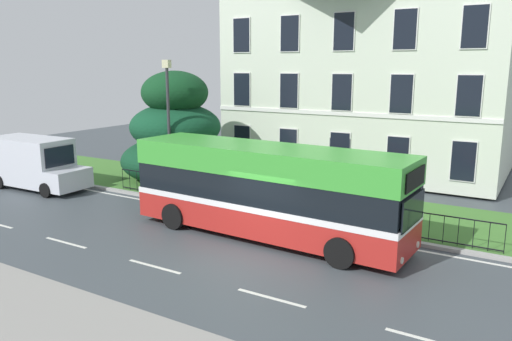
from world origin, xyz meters
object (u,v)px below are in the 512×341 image
(single_decker_bus, at_px, (267,190))
(white_panel_van, at_px, (34,163))
(georgian_townhouse, at_px, (377,70))
(evergreen_tree, at_px, (174,137))
(street_lamp_post, at_px, (168,116))

(single_decker_bus, relative_size, white_panel_van, 1.90)
(white_panel_van, bearing_deg, georgian_townhouse, 47.15)
(evergreen_tree, distance_m, white_panel_van, 6.86)
(georgian_townhouse, distance_m, street_lamp_post, 12.97)
(georgian_townhouse, relative_size, street_lamp_post, 2.48)
(white_panel_van, height_order, street_lamp_post, street_lamp_post)
(georgian_townhouse, xyz_separation_m, white_panel_van, (-12.35, -14.03, -4.37))
(georgian_townhouse, relative_size, evergreen_tree, 2.60)
(evergreen_tree, relative_size, street_lamp_post, 0.95)
(single_decker_bus, bearing_deg, georgian_townhouse, 96.18)
(evergreen_tree, xyz_separation_m, single_decker_bus, (8.42, -5.08, -0.65))
(georgian_townhouse, height_order, street_lamp_post, georgian_townhouse)
(evergreen_tree, xyz_separation_m, white_panel_van, (-4.85, -4.74, -1.06))
(white_panel_van, bearing_deg, evergreen_tree, 42.85)
(georgian_townhouse, bearing_deg, street_lamp_post, -118.59)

